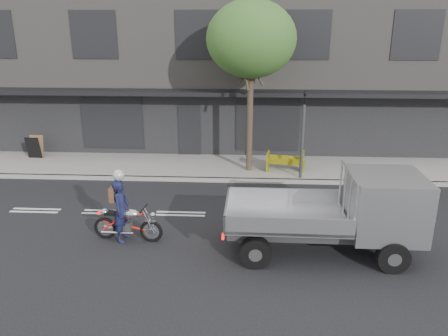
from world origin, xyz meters
TOP-DOWN VIEW (x-y plane):
  - ground at (0.00, 0.00)m, footprint 80.00×80.00m
  - sidewalk at (0.00, 4.70)m, footprint 32.00×3.20m
  - kerb at (0.00, 3.10)m, footprint 32.00×0.20m
  - building_main at (0.00, 11.30)m, footprint 26.00×10.00m
  - street_tree at (2.20, 4.20)m, footprint 3.40×3.40m
  - traffic_light_pole at (4.20, 3.35)m, footprint 0.12×0.12m
  - motorcycle at (-1.20, -1.84)m, footprint 2.01×0.59m
  - rider at (-1.35, -1.84)m, footprint 0.49×0.69m
  - flatbed_ute at (5.23, -2.24)m, footprint 5.02×2.13m
  - construction_barrier at (3.67, 3.91)m, footprint 1.60×0.87m
  - sandwich_board at (-7.32, 5.26)m, footprint 0.63×0.43m

SIDE VIEW (x-z plane):
  - ground at x=0.00m, z-range 0.00..0.00m
  - sidewalk at x=0.00m, z-range 0.00..0.15m
  - kerb at x=0.00m, z-range 0.00..0.15m
  - motorcycle at x=-1.20m, z-range 0.01..1.05m
  - construction_barrier at x=3.67m, z-range 0.15..1.00m
  - sandwich_board at x=-7.32m, z-range 0.15..1.13m
  - rider at x=-1.35m, z-range 0.00..1.80m
  - flatbed_ute at x=5.23m, z-range 0.16..2.48m
  - traffic_light_pole at x=4.20m, z-range -0.10..3.40m
  - building_main at x=0.00m, z-range 0.00..8.00m
  - street_tree at x=2.20m, z-range 1.90..8.65m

